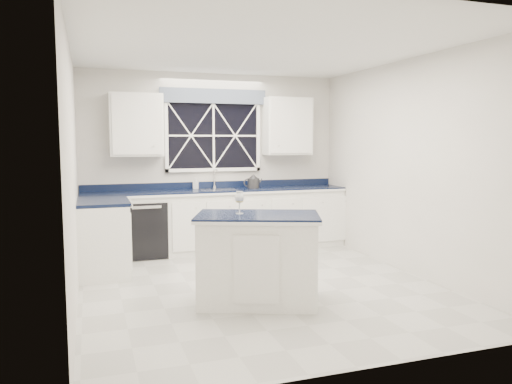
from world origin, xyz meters
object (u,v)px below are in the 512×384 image
object	(u,v)px
dishwasher	(145,228)
kettle	(253,182)
faucet	(215,178)
wine_glass	(239,198)
island	(258,259)
soap_bottle	(196,183)

from	to	relation	value
dishwasher	kettle	bearing A→B (deg)	1.26
faucet	wine_glass	distance (m)	2.64
dishwasher	faucet	bearing A→B (deg)	10.02
island	wine_glass	size ratio (longest dim) A/B	6.15
faucet	soap_bottle	world-z (taller)	faucet
wine_glass	faucet	bearing A→B (deg)	81.53
wine_glass	island	bearing A→B (deg)	-27.65
faucet	island	bearing A→B (deg)	-94.69
kettle	faucet	bearing A→B (deg)	163.05
soap_bottle	island	bearing A→B (deg)	-88.42
island	kettle	world-z (taller)	kettle
dishwasher	soap_bottle	bearing A→B (deg)	14.99
faucet	kettle	size ratio (longest dim) A/B	0.98
island	wine_glass	distance (m)	0.65
kettle	soap_bottle	bearing A→B (deg)	166.84
wine_glass	kettle	bearing A→B (deg)	68.60
faucet	kettle	world-z (taller)	faucet
faucet	kettle	bearing A→B (deg)	-15.38
dishwasher	faucet	distance (m)	1.31
dishwasher	wine_glass	distance (m)	2.61
dishwasher	wine_glass	size ratio (longest dim) A/B	3.53
faucet	island	distance (m)	2.78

